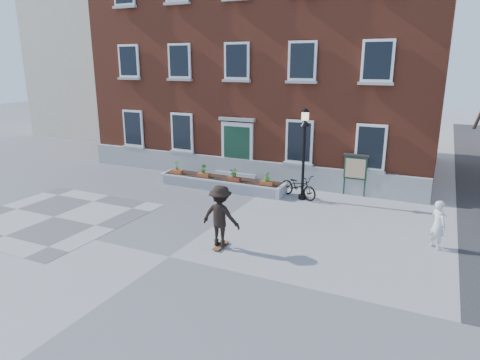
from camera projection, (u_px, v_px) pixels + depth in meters
The scene contains 10 objects.
ground at pixel (169, 257), 13.07m from camera, with size 100.00×100.00×0.00m, color gray.
checker_patch at pixel (54, 217), 16.43m from camera, with size 6.00×6.00×0.01m, color #535255.
distant_building at pixel (124, 53), 36.20m from camera, with size 10.00×12.00×13.00m, color beige.
bicycle at pixel (298, 186), 18.66m from camera, with size 0.69×1.98×1.04m, color black.
bystander at pixel (438, 225), 13.48m from camera, with size 0.58×0.38×1.60m, color silver.
brick_building at pixel (276, 52), 24.38m from camera, with size 18.40×10.85×12.60m.
planter_assembly at pixel (221, 182), 20.06m from camera, with size 6.20×1.12×1.15m.
lamp_post at pixel (304, 141), 17.91m from camera, with size 0.40×0.40×3.93m.
notice_board at pixel (356, 168), 18.77m from camera, with size 1.10×0.16×1.87m.
skateboarder at pixel (221, 216), 13.46m from camera, with size 1.30×0.78×2.07m.
Camera 1 is at (7.11, -9.87, 5.75)m, focal length 32.00 mm.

